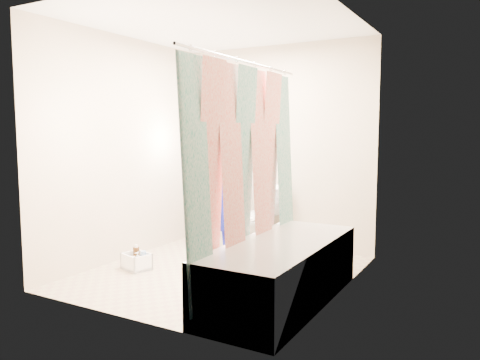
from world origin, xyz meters
The scene contains 14 objects.
floor centered at (0.00, 0.00, 0.00)m, with size 2.60×2.60×0.00m, color tan.
ceiling centered at (0.00, 0.00, 2.40)m, with size 2.40×2.60×0.02m, color silver.
wall_back centered at (0.00, 1.30, 1.20)m, with size 2.40×0.02×2.40m, color #C5AE98.
wall_front centered at (0.00, -1.30, 1.20)m, with size 2.40×0.02×2.40m, color #C5AE98.
wall_left centered at (-1.20, 0.00, 1.20)m, with size 0.02×2.60×2.40m, color #C5AE98.
wall_right centered at (1.20, 0.00, 1.20)m, with size 0.02×2.60×2.40m, color #C5AE98.
bathtub centered at (0.85, -0.43, 0.27)m, with size 0.70×1.75×0.50m.
curtain_rod centered at (0.52, -0.43, 1.95)m, with size 0.02×0.02×1.90m, color silver.
shower_curtain centered at (0.52, -0.43, 1.02)m, with size 0.06×1.75×1.80m, color white.
toilet centered at (-0.04, 0.87, 0.38)m, with size 0.43×0.75×0.77m, color white.
tank_lid centered at (-0.07, 0.75, 0.45)m, with size 0.47×0.20×0.04m, color white.
tank_internals centered at (-0.05, 1.08, 0.75)m, with size 0.19×0.07×0.25m.
plumber centered at (-0.37, 0.74, 0.77)m, with size 0.56×0.37×1.54m, color #0E2495.
cleaning_caddy centered at (-0.79, -0.32, 0.08)m, with size 0.32×0.29×0.21m.
Camera 1 is at (2.37, -3.82, 1.40)m, focal length 35.00 mm.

